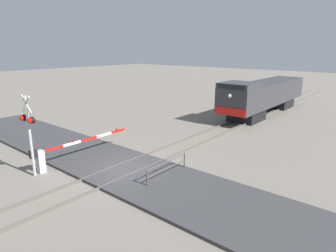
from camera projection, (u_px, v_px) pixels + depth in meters
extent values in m
plane|color=slate|center=(126.00, 171.00, 16.13)|extent=(160.00, 160.00, 0.00)
cube|color=#59544C|center=(117.00, 166.00, 16.56)|extent=(0.08, 80.00, 0.15)
cube|color=#59544C|center=(135.00, 173.00, 15.67)|extent=(0.08, 80.00, 0.15)
cube|color=#38383A|center=(126.00, 169.00, 16.11)|extent=(36.00, 4.71, 0.15)
cube|color=black|center=(246.00, 115.00, 27.17)|extent=(2.51, 3.20, 1.05)
cube|color=black|center=(278.00, 103.00, 33.26)|extent=(2.51, 3.20, 1.05)
cube|color=#333338|center=(265.00, 93.00, 29.80)|extent=(2.95, 14.92, 2.19)
cube|color=#333338|center=(239.00, 85.00, 25.06)|extent=(2.89, 3.07, 0.46)
cube|color=black|center=(231.00, 87.00, 23.90)|extent=(2.51, 0.06, 0.36)
cube|color=red|center=(229.00, 112.00, 24.43)|extent=(2.80, 0.08, 0.64)
sphere|color=#F2EACC|center=(230.00, 96.00, 24.07)|extent=(0.36, 0.36, 0.36)
cylinder|color=#ADADB2|center=(30.00, 137.00, 14.94)|extent=(0.14, 0.14, 4.30)
cube|color=white|center=(26.00, 104.00, 14.50)|extent=(0.95, 0.04, 0.95)
cube|color=white|center=(26.00, 104.00, 14.50)|extent=(0.95, 0.04, 0.95)
cube|color=black|center=(28.00, 119.00, 14.69)|extent=(1.04, 0.08, 0.08)
sphere|color=red|center=(22.00, 118.00, 14.88)|extent=(0.28, 0.28, 0.28)
sphere|color=red|center=(30.00, 121.00, 14.36)|extent=(0.28, 0.28, 0.28)
cylinder|color=black|center=(24.00, 118.00, 14.97)|extent=(0.34, 0.14, 0.34)
cylinder|color=black|center=(32.00, 120.00, 14.45)|extent=(0.34, 0.14, 0.34)
cube|color=silver|center=(41.00, 162.00, 15.76)|extent=(0.36, 0.36, 1.25)
cube|color=black|center=(33.00, 154.00, 15.36)|extent=(0.28, 0.36, 0.40)
cube|color=red|center=(53.00, 149.00, 16.20)|extent=(0.10, 1.16, 0.14)
cube|color=white|center=(72.00, 144.00, 17.07)|extent=(0.10, 1.16, 0.14)
cube|color=red|center=(89.00, 139.00, 17.93)|extent=(0.10, 1.16, 0.14)
cube|color=white|center=(104.00, 135.00, 18.79)|extent=(0.10, 1.16, 0.14)
cube|color=red|center=(118.00, 131.00, 19.66)|extent=(0.10, 1.16, 0.14)
sphere|color=red|center=(73.00, 141.00, 17.10)|extent=(0.14, 0.14, 0.14)
sphere|color=red|center=(117.00, 129.00, 19.56)|extent=(0.14, 0.14, 0.14)
cylinder|color=#4C4742|center=(147.00, 179.00, 14.00)|extent=(0.08, 0.08, 0.95)
cylinder|color=#4C4742|center=(184.00, 161.00, 16.21)|extent=(0.08, 0.08, 0.95)
cylinder|color=#4C4742|center=(167.00, 162.00, 14.99)|extent=(0.06, 2.98, 0.06)
cylinder|color=#4C4742|center=(167.00, 169.00, 15.09)|extent=(0.06, 2.98, 0.06)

